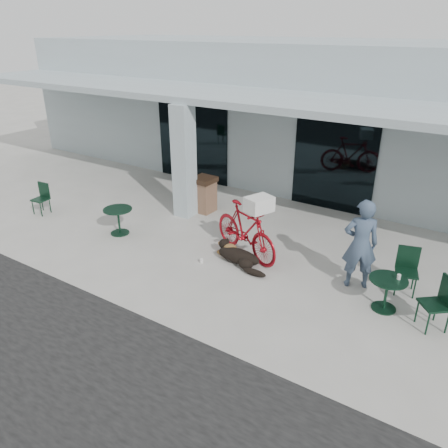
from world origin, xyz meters
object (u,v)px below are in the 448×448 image
Objects in this scene: bicycle at (245,231)px; cafe_table_near at (119,221)px; cafe_chair_far_b at (435,304)px; dog at (239,255)px; cafe_table_far at (386,294)px; cafe_chair_near at (40,199)px; cafe_chair_far_a at (407,272)px; person at (360,244)px; trash_receptacle at (204,194)px.

bicycle is 3.45m from cafe_table_near.
bicycle is at bearing -137.10° from cafe_chair_far_b.
cafe_table_far is (3.26, 0.00, 0.13)m from dog.
cafe_table_near is 6.70m from cafe_table_far.
cafe_table_far is at bearing -138.26° from cafe_chair_far_b.
cafe_chair_far_a is (9.72, 1.38, 0.03)m from cafe_chair_near.
dog is at bearing -131.45° from cafe_chair_far_b.
cafe_chair_far_b is at bearing -1.99° from cafe_chair_near.
person is at bearing -178.51° from cafe_chair_far_a.
bicycle is at bearing 12.60° from cafe_table_near.
cafe_table_far is (3.33, -0.42, -0.31)m from bicycle.
trash_receptacle reaches higher than cafe_chair_near.
cafe_table_far is at bearing -20.24° from trash_receptacle.
cafe_chair_far_a is at bearing -12.48° from trash_receptacle.
trash_receptacle is (-2.43, 2.10, 0.31)m from dog.
cafe_chair_far_a is 0.50× the size of person.
cafe_chair_far_a is at bearing 9.36° from cafe_table_near.
cafe_chair_near is 4.69m from trash_receptacle.
person is (2.53, 0.53, 0.76)m from dog.
dog is at bearing 0.79° from cafe_chair_near.
cafe_table_far is 0.69× the size of trash_receptacle.
cafe_chair_far_b reaches higher than cafe_chair_far_a.
cafe_chair_far_b reaches higher than cafe_table_far.
dog is (0.07, -0.42, -0.44)m from bicycle.
cafe_chair_near is at bearing -127.18° from cafe_chair_far_b.
cafe_chair_far_b is at bearing 1.57° from cafe_table_near.
trash_receptacle reaches higher than dog.
person is at bearing -66.01° from bicycle.
cafe_chair_far_b is (4.18, -0.54, -0.14)m from bicycle.
cafe_chair_near reaches higher than cafe_table_far.
cafe_chair_far_b is at bearing -8.56° from cafe_table_far.
bicycle is at bearing 172.90° from cafe_table_far.
cafe_chair_near is 10.40m from cafe_chair_far_b.
cafe_chair_far_a is (0.18, 0.80, 0.15)m from cafe_table_far.
cafe_table_near is (-3.36, -0.75, -0.29)m from bicycle.
bicycle is 2.39× the size of cafe_chair_near.
bicycle is 2.63m from person.
cafe_table_near is 2.64m from trash_receptacle.
cafe_table_near is at bearing 0.51° from cafe_chair_near.
bicycle is 0.61m from dog.
person reaches higher than cafe_table_near.
trash_receptacle is (1.00, 2.43, 0.17)m from cafe_table_near.
cafe_chair_near is 0.93× the size of cafe_chair_far_a.
dog is at bearing -40.85° from trash_receptacle.
cafe_table_near is at bearing -112.35° from trash_receptacle.
cafe_table_near is at bearing -155.32° from dog.
bicycle is 3.37m from cafe_table_far.
person is at bearing 30.94° from dog.
trash_receptacle is at bearing 159.76° from cafe_table_far.
bicycle reaches higher than cafe_table_far.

